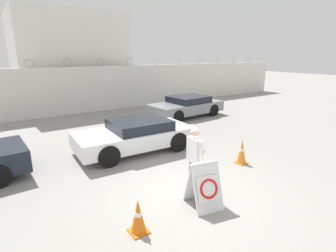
{
  "coord_description": "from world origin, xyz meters",
  "views": [
    {
      "loc": [
        -3.87,
        -4.65,
        3.43
      ],
      "look_at": [
        0.68,
        2.03,
        1.21
      ],
      "focal_mm": 28.0,
      "sensor_mm": 36.0,
      "label": 1
    }
  ],
  "objects_px": {
    "barricade_sign": "(205,185)",
    "parked_car_rear_sedan": "(135,135)",
    "traffic_cone_far": "(138,216)",
    "traffic_cone_mid": "(242,152)",
    "parked_car_far_side": "(186,106)",
    "security_guard": "(195,157)"
  },
  "relations": [
    {
      "from": "traffic_cone_mid",
      "to": "parked_car_far_side",
      "type": "xyz_separation_m",
      "value": [
        2.67,
        6.31,
        0.2
      ]
    },
    {
      "from": "security_guard",
      "to": "parked_car_rear_sedan",
      "type": "distance_m",
      "value": 3.54
    },
    {
      "from": "security_guard",
      "to": "parked_car_rear_sedan",
      "type": "relative_size",
      "value": 0.4
    },
    {
      "from": "traffic_cone_far",
      "to": "parked_car_far_side",
      "type": "distance_m",
      "value": 10.28
    },
    {
      "from": "barricade_sign",
      "to": "traffic_cone_far",
      "type": "bearing_deg",
      "value": -169.46
    },
    {
      "from": "parked_car_far_side",
      "to": "security_guard",
      "type": "bearing_deg",
      "value": 49.59
    },
    {
      "from": "traffic_cone_far",
      "to": "parked_car_rear_sedan",
      "type": "xyz_separation_m",
      "value": [
        2.1,
        4.15,
        0.25
      ]
    },
    {
      "from": "traffic_cone_far",
      "to": "parked_car_rear_sedan",
      "type": "height_order",
      "value": "parked_car_rear_sedan"
    },
    {
      "from": "traffic_cone_mid",
      "to": "parked_car_rear_sedan",
      "type": "xyz_separation_m",
      "value": [
        -2.28,
        2.99,
        0.2
      ]
    },
    {
      "from": "barricade_sign",
      "to": "traffic_cone_mid",
      "type": "relative_size",
      "value": 1.36
    },
    {
      "from": "barricade_sign",
      "to": "parked_car_rear_sedan",
      "type": "distance_m",
      "value": 4.21
    },
    {
      "from": "security_guard",
      "to": "barricade_sign",
      "type": "bearing_deg",
      "value": 166.76
    },
    {
      "from": "barricade_sign",
      "to": "traffic_cone_mid",
      "type": "distance_m",
      "value": 2.95
    },
    {
      "from": "barricade_sign",
      "to": "security_guard",
      "type": "distance_m",
      "value": 0.83
    },
    {
      "from": "security_guard",
      "to": "parked_car_rear_sedan",
      "type": "height_order",
      "value": "security_guard"
    },
    {
      "from": "security_guard",
      "to": "traffic_cone_mid",
      "type": "height_order",
      "value": "security_guard"
    },
    {
      "from": "security_guard",
      "to": "parked_car_far_side",
      "type": "height_order",
      "value": "security_guard"
    },
    {
      "from": "traffic_cone_mid",
      "to": "barricade_sign",
      "type": "bearing_deg",
      "value": -155.87
    },
    {
      "from": "barricade_sign",
      "to": "traffic_cone_far",
      "type": "relative_size",
      "value": 1.53
    },
    {
      "from": "barricade_sign",
      "to": "traffic_cone_far",
      "type": "height_order",
      "value": "barricade_sign"
    },
    {
      "from": "traffic_cone_mid",
      "to": "parked_car_far_side",
      "type": "height_order",
      "value": "parked_car_far_side"
    },
    {
      "from": "barricade_sign",
      "to": "parked_car_rear_sedan",
      "type": "relative_size",
      "value": 0.25
    }
  ]
}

